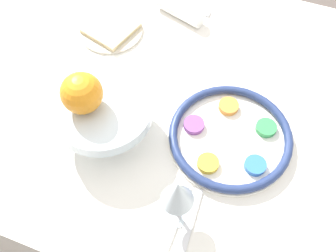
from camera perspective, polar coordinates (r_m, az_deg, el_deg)
ground_plane at (r=1.62m, az=2.74°, el=-11.49°), size 8.00×8.00×0.00m
dining_table at (r=1.28m, az=3.39°, el=-5.83°), size 1.37×0.91×0.72m
seder_plate at (r=0.91m, az=9.03°, el=-1.56°), size 0.28×0.28×0.03m
wine_glass at (r=0.74m, az=1.39°, el=-9.78°), size 0.07×0.07×0.15m
fruit_stand at (r=0.87m, az=-9.44°, el=2.13°), size 0.22×0.22×0.10m
orange_fruit at (r=0.83m, az=-12.43°, el=4.69°), size 0.09×0.09×0.09m
bread_plate at (r=1.13m, az=-8.26°, el=13.69°), size 0.18×0.18×0.02m
napkin_roll at (r=1.16m, az=1.86°, el=16.30°), size 0.15×0.08×0.04m
fork_left at (r=0.83m, az=2.88°, el=-14.42°), size 0.03×0.17×0.01m
fork_right at (r=0.83m, az=0.87°, el=-13.74°), size 0.02×0.17×0.01m
spoon at (r=1.20m, az=2.53°, el=16.87°), size 0.15×0.03×0.01m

